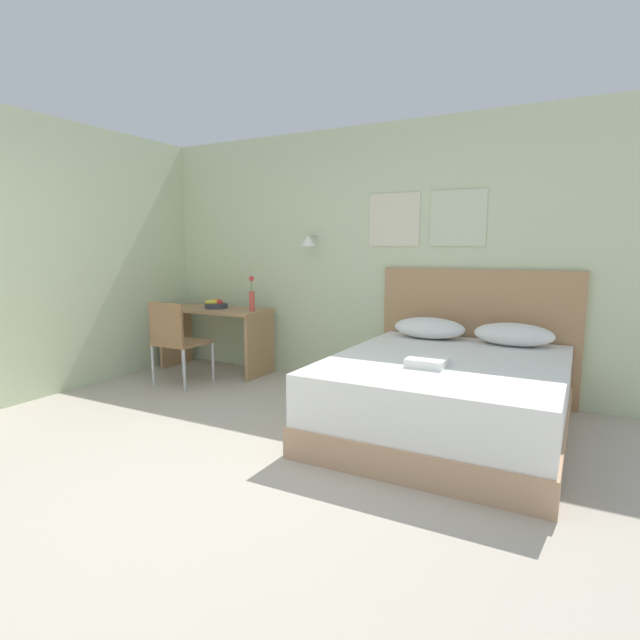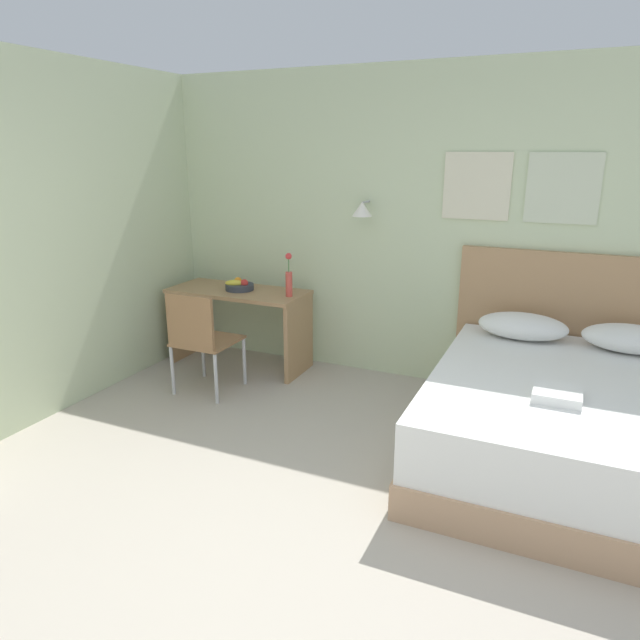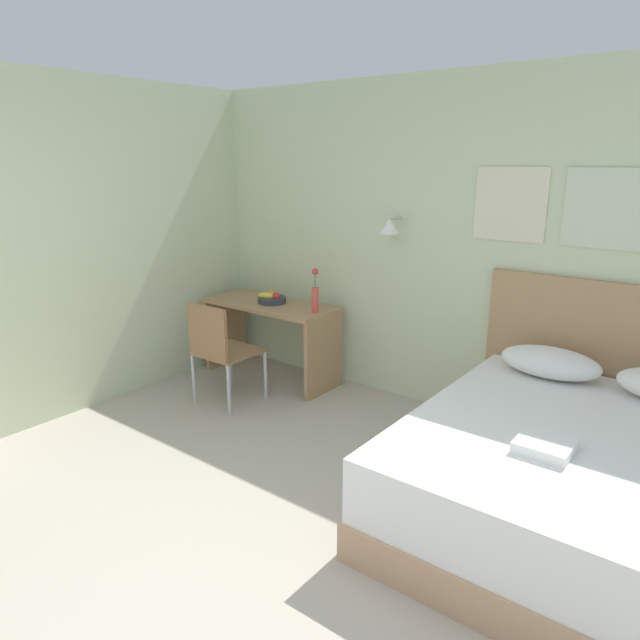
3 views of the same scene
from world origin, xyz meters
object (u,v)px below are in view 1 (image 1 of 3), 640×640
(headboard, at_px, (475,334))
(desk_chair, at_px, (175,337))
(bed, at_px, (446,396))
(fruit_bowl, at_px, (216,305))
(desk, at_px, (215,326))
(pillow_left, at_px, (429,328))
(folded_towel_near_foot, at_px, (428,362))
(pillow_right, at_px, (514,334))
(flower_vase, at_px, (252,297))

(headboard, bearing_deg, desk_chair, -159.32)
(bed, xyz_separation_m, fruit_bowl, (-2.86, 0.71, 0.48))
(headboard, height_order, desk_chair, headboard)
(desk, distance_m, desk_chair, 0.73)
(pillow_left, height_order, folded_towel_near_foot, pillow_left)
(bed, height_order, pillow_right, pillow_right)
(bed, height_order, fruit_bowl, fruit_bowl)
(pillow_left, distance_m, pillow_right, 0.74)
(desk, bearing_deg, headboard, 6.62)
(desk, bearing_deg, pillow_right, 1.12)
(pillow_right, xyz_separation_m, desk_chair, (-3.17, -0.79, -0.17))
(pillow_right, relative_size, flower_vase, 1.71)
(desk_chair, bearing_deg, bed, 0.22)
(desk, bearing_deg, bed, -13.93)
(bed, relative_size, folded_towel_near_foot, 7.52)
(bed, height_order, headboard, headboard)
(desk_chair, distance_m, fruit_bowl, 0.77)
(bed, bearing_deg, flower_vase, 163.47)
(pillow_left, xyz_separation_m, desk_chair, (-2.43, -0.79, -0.17))
(pillow_right, bearing_deg, desk_chair, -166.06)
(pillow_left, xyz_separation_m, pillow_right, (0.74, 0.00, 0.00))
(desk_chair, xyz_separation_m, fruit_bowl, (-0.06, 0.72, 0.26))
(folded_towel_near_foot, distance_m, fruit_bowl, 2.97)
(headboard, relative_size, folded_towel_near_foot, 6.73)
(headboard, distance_m, pillow_left, 0.46)
(headboard, height_order, pillow_left, headboard)
(headboard, height_order, pillow_right, headboard)
(desk_chair, relative_size, fruit_bowl, 3.38)
(pillow_left, xyz_separation_m, desk, (-2.50, -0.06, -0.16))
(pillow_right, xyz_separation_m, flower_vase, (-2.70, -0.08, 0.20))
(pillow_left, distance_m, desk_chair, 2.56)
(headboard, height_order, folded_towel_near_foot, headboard)
(headboard, distance_m, flower_vase, 2.37)
(pillow_left, bearing_deg, pillow_right, 0.00)
(desk, height_order, desk_chair, desk_chair)
(fruit_bowl, xyz_separation_m, flower_vase, (0.53, -0.02, 0.12))
(folded_towel_near_foot, height_order, fruit_bowl, fruit_bowl)
(pillow_left, bearing_deg, folded_towel_near_foot, -74.43)
(pillow_left, distance_m, flower_vase, 1.97)
(bed, xyz_separation_m, pillow_left, (-0.37, 0.78, 0.39))
(headboard, bearing_deg, flower_vase, -171.35)
(pillow_right, height_order, fruit_bowl, fruit_bowl)
(headboard, distance_m, desk, 2.89)
(flower_vase, bearing_deg, desk_chair, -123.76)
(pillow_right, height_order, folded_towel_near_foot, pillow_right)
(folded_towel_near_foot, height_order, desk, desk)
(headboard, xyz_separation_m, pillow_left, (-0.37, -0.27, 0.07))
(headboard, relative_size, pillow_left, 2.76)
(desk, distance_m, fruit_bowl, 0.25)
(pillow_right, bearing_deg, desk, -178.88)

